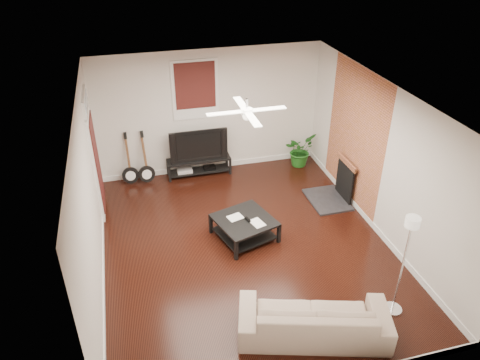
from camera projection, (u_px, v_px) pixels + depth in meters
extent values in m
cube|color=black|center=(246.00, 245.00, 8.31)|extent=(5.00, 6.00, 0.01)
cube|color=white|center=(247.00, 99.00, 6.89)|extent=(5.00, 6.00, 0.01)
cube|color=silver|center=(210.00, 112.00, 10.10)|extent=(5.00, 0.01, 2.80)
cube|color=silver|center=(318.00, 311.00, 5.10)|extent=(5.00, 0.01, 2.80)
cube|color=silver|center=(90.00, 200.00, 7.05)|extent=(0.01, 6.00, 2.80)
cube|color=silver|center=(382.00, 161.00, 8.15)|extent=(0.01, 6.00, 2.80)
cube|color=#B4663A|center=(355.00, 137.00, 8.98)|extent=(0.02, 2.20, 2.80)
cube|color=black|center=(336.00, 181.00, 9.40)|extent=(0.80, 1.10, 0.92)
cube|color=#37130F|center=(195.00, 90.00, 9.73)|extent=(1.00, 0.06, 1.30)
cube|color=white|center=(95.00, 154.00, 8.72)|extent=(0.08, 1.00, 2.50)
cube|color=black|center=(199.00, 167.00, 10.45)|extent=(1.43, 0.38, 0.40)
imported|color=black|center=(198.00, 144.00, 10.18)|extent=(1.28, 0.17, 0.74)
cube|color=black|center=(244.00, 228.00, 8.42)|extent=(1.21, 1.21, 0.41)
imported|color=tan|center=(314.00, 318.00, 6.44)|extent=(2.25, 1.39, 0.61)
imported|color=#1E611B|center=(300.00, 150.00, 10.76)|extent=(0.91, 0.90, 0.76)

